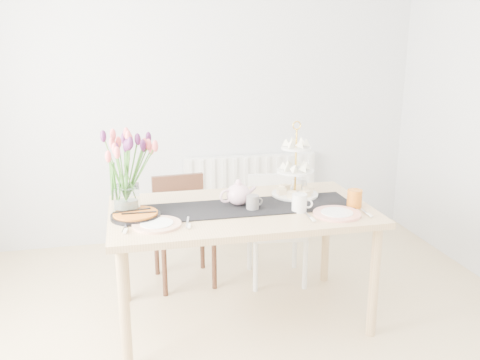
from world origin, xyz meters
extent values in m
plane|color=silver|center=(0.00, 2.25, 1.30)|extent=(4.00, 0.00, 4.00)
cube|color=white|center=(0.50, 2.19, 0.45)|extent=(1.20, 0.08, 0.60)
cube|color=tan|center=(0.09, 0.77, 0.73)|extent=(1.60, 0.90, 0.04)
cylinder|color=tan|center=(-0.64, 0.39, 0.35)|extent=(0.06, 0.06, 0.71)
cylinder|color=tan|center=(0.82, 0.39, 0.35)|extent=(0.06, 0.06, 0.71)
cylinder|color=tan|center=(-0.64, 1.15, 0.35)|extent=(0.06, 0.06, 0.71)
cylinder|color=tan|center=(0.82, 1.15, 0.35)|extent=(0.06, 0.06, 0.71)
cube|color=#331B12|center=(-0.21, 1.36, 0.39)|extent=(0.42, 0.42, 0.04)
cube|color=#331B12|center=(-0.22, 1.53, 0.60)|extent=(0.39, 0.07, 0.37)
cylinder|color=#331B12|center=(-0.37, 1.17, 0.19)|extent=(0.04, 0.04, 0.37)
cylinder|color=#331B12|center=(-0.01, 1.20, 0.19)|extent=(0.04, 0.04, 0.37)
cylinder|color=#331B12|center=(-0.40, 1.53, 0.19)|extent=(0.04, 0.04, 0.37)
cylinder|color=#331B12|center=(-0.04, 1.56, 0.19)|extent=(0.04, 0.04, 0.37)
cube|color=white|center=(0.47, 1.25, 0.39)|extent=(0.43, 0.43, 0.04)
cube|color=white|center=(0.49, 1.42, 0.59)|extent=(0.39, 0.09, 0.37)
cylinder|color=white|center=(0.27, 1.09, 0.19)|extent=(0.04, 0.04, 0.37)
cylinder|color=white|center=(0.63, 1.05, 0.19)|extent=(0.04, 0.04, 0.37)
cylinder|color=white|center=(0.31, 1.45, 0.19)|extent=(0.04, 0.04, 0.37)
cylinder|color=white|center=(0.67, 1.41, 0.19)|extent=(0.04, 0.04, 0.37)
cube|color=black|center=(0.09, 0.77, 0.75)|extent=(1.40, 0.35, 0.01)
cube|color=silver|center=(-0.60, 0.85, 0.83)|extent=(0.16, 0.16, 0.16)
cylinder|color=gold|center=(0.49, 0.93, 0.97)|extent=(0.01, 0.01, 0.45)
cylinder|color=white|center=(0.49, 0.93, 0.77)|extent=(0.31, 0.31, 0.01)
cylinder|color=white|center=(0.49, 0.93, 0.92)|extent=(0.25, 0.25, 0.01)
cylinder|color=white|center=(0.49, 0.93, 1.08)|extent=(0.19, 0.19, 0.01)
cylinder|color=silver|center=(0.55, 1.04, 0.79)|extent=(0.11, 0.11, 0.09)
cylinder|color=black|center=(-0.55, 0.73, 0.76)|extent=(0.29, 0.29, 0.02)
cylinder|color=orange|center=(-0.55, 0.73, 0.78)|extent=(0.26, 0.26, 0.01)
cylinder|color=slate|center=(0.15, 0.72, 0.80)|extent=(0.10, 0.10, 0.09)
cylinder|color=silver|center=(0.42, 0.63, 0.80)|extent=(0.12, 0.12, 0.11)
cylinder|color=#CD6816|center=(0.78, 0.64, 0.80)|extent=(0.13, 0.13, 0.11)
cylinder|color=white|center=(-0.44, 0.58, 0.76)|extent=(0.32, 0.32, 0.01)
cylinder|color=white|center=(0.62, 0.52, 0.76)|extent=(0.30, 0.30, 0.01)
camera|label=1|loc=(-0.57, -2.12, 1.75)|focal=38.00mm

